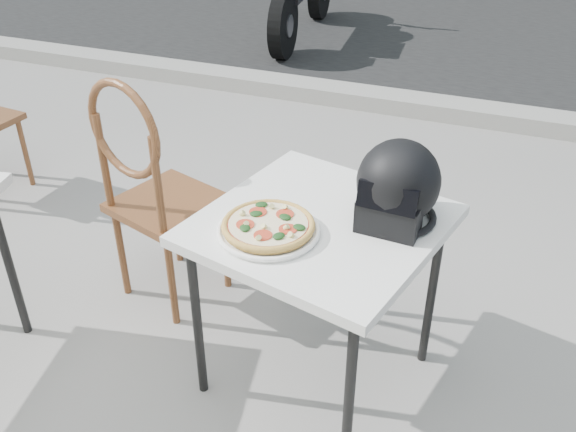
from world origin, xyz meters
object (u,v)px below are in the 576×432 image
(cafe_table_main, at_px, (320,236))
(cafe_chair_main, at_px, (151,183))
(plate, at_px, (268,231))
(helmet, at_px, (397,188))
(pizza, at_px, (268,225))

(cafe_table_main, relative_size, cafe_chair_main, 0.86)
(plate, distance_m, helmet, 0.45)
(plate, distance_m, pizza, 0.02)
(cafe_table_main, bearing_deg, pizza, -134.94)
(plate, height_order, pizza, pizza)
(plate, xyz_separation_m, pizza, (0.00, 0.00, 0.02))
(cafe_table_main, xyz_separation_m, plate, (-0.14, -0.14, 0.08))
(cafe_table_main, xyz_separation_m, pizza, (-0.14, -0.14, 0.10))
(cafe_chair_main, bearing_deg, helmet, -168.40)
(cafe_table_main, xyz_separation_m, cafe_chair_main, (-0.80, 0.21, -0.06))
(helmet, bearing_deg, cafe_chair_main, 177.38)
(cafe_table_main, distance_m, pizza, 0.22)
(helmet, relative_size, cafe_chair_main, 0.29)
(cafe_table_main, bearing_deg, helmet, 21.57)
(cafe_chair_main, bearing_deg, plate, 170.67)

